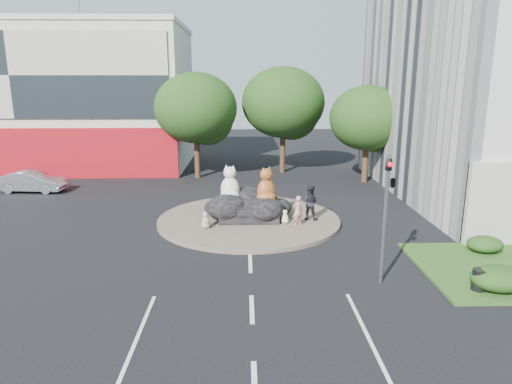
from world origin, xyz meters
TOP-DOWN VIEW (x-y plane):
  - ground at (0.00, 0.00)m, footprint 120.00×120.00m
  - roundabout_island at (0.00, 10.00)m, footprint 10.00×10.00m
  - rock_plinth at (0.00, 10.00)m, footprint 3.20×2.60m
  - shophouse_block at (-18.00, 27.91)m, footprint 25.20×12.30m
  - tree_left at (-3.93, 22.06)m, footprint 6.46×6.46m
  - tree_mid at (3.07, 24.06)m, footprint 6.84×6.84m
  - tree_right at (9.07, 20.06)m, footprint 5.70×5.70m
  - hedge_near_green at (9.00, 1.00)m, footprint 2.00×1.60m
  - hedge_back_green at (10.50, 4.80)m, footprint 1.60×1.28m
  - traffic_light at (5.10, 2.00)m, footprint 0.44×1.24m
  - street_lamp at (12.82, 8.00)m, footprint 2.34×0.22m
  - cat_white at (-1.03, 10.36)m, footprint 1.46×1.36m
  - cat_tabby at (0.95, 9.90)m, footprint 1.57×1.53m
  - kitten_calico at (-2.24, 8.31)m, footprint 0.71×0.71m
  - kitten_white at (1.92, 9.07)m, footprint 0.56×0.53m
  - pedestrian_pink at (2.54, 8.65)m, footprint 0.69×0.61m
  - pedestrian_dark at (3.32, 9.67)m, footprint 1.14×1.02m
  - parked_car at (-15.07, 17.31)m, footprint 4.64×1.91m
  - litter_bin at (8.31, 1.02)m, footprint 0.56×0.56m

SIDE VIEW (x-z plane):
  - ground at x=0.00m, z-range 0.00..0.00m
  - roundabout_island at x=0.00m, z-range 0.00..0.20m
  - hedge_back_green at x=10.50m, z-range 0.12..0.84m
  - litter_bin at x=8.31m, z-range 0.12..0.92m
  - hedge_near_green at x=9.00m, z-range 0.12..1.02m
  - kitten_white at x=1.92m, z-range 0.20..0.94m
  - kitten_calico at x=-2.24m, z-range 0.20..1.10m
  - rock_plinth at x=0.00m, z-range 0.20..1.10m
  - parked_car at x=-15.07m, z-range 0.00..1.49m
  - pedestrian_pink at x=2.54m, z-range 0.20..1.79m
  - pedestrian_dark at x=3.32m, z-range 0.20..2.12m
  - cat_tabby at x=0.95m, z-range 1.10..3.10m
  - cat_white at x=-1.03m, z-range 1.10..3.12m
  - traffic_light at x=5.10m, z-range 1.12..6.12m
  - street_lamp at x=12.82m, z-range 0.52..8.58m
  - tree_right at x=9.07m, z-range 0.98..8.28m
  - tree_left at x=-3.93m, z-range 1.11..9.38m
  - tree_mid at x=3.07m, z-range 1.18..9.94m
  - shophouse_block at x=-18.00m, z-range -2.52..14.88m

